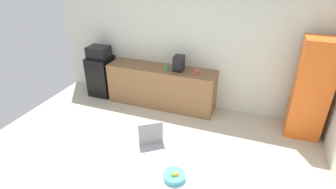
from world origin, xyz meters
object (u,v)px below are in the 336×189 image
(chair_gray, at_px, (152,143))
(fruit_bowl, at_px, (174,176))
(locker_cabinet, at_px, (312,90))
(mug_white, at_px, (197,72))
(mug_green, at_px, (167,68))
(round_table, at_px, (169,186))
(mini_fridge, at_px, (102,76))
(microwave, at_px, (99,52))
(coffee_maker, at_px, (179,63))

(chair_gray, relative_size, fruit_bowl, 3.10)
(locker_cabinet, height_order, mug_white, locker_cabinet)
(fruit_bowl, height_order, mug_white, mug_white)
(fruit_bowl, xyz_separation_m, mug_green, (-1.11, 2.70, 0.18))
(fruit_bowl, bearing_deg, round_table, -169.43)
(locker_cabinet, relative_size, chair_gray, 2.26)
(fruit_bowl, xyz_separation_m, mug_white, (-0.45, 2.70, 0.18))
(fruit_bowl, relative_size, mug_green, 2.07)
(mini_fridge, relative_size, microwave, 1.97)
(fruit_bowl, xyz_separation_m, coffee_maker, (-0.86, 2.76, 0.29))
(mug_white, bearing_deg, fruit_bowl, -80.54)
(mini_fridge, bearing_deg, microwave, 0.00)
(microwave, distance_m, chair_gray, 3.03)
(mug_green, bearing_deg, mug_white, 0.07)
(mini_fridge, distance_m, mug_white, 2.41)
(mini_fridge, xyz_separation_m, mug_white, (2.37, -0.06, 0.48))
(round_table, relative_size, fruit_bowl, 3.94)
(locker_cabinet, distance_m, chair_gray, 3.01)
(round_table, xyz_separation_m, mug_white, (-0.38, 2.71, 0.36))
(mini_fridge, height_order, chair_gray, mini_fridge)
(mini_fridge, distance_m, microwave, 0.60)
(fruit_bowl, relative_size, mug_white, 2.07)
(locker_cabinet, bearing_deg, fruit_bowl, -122.07)
(microwave, height_order, coffee_maker, coffee_maker)
(mug_green, bearing_deg, mini_fridge, 177.88)
(fruit_bowl, distance_m, coffee_maker, 2.91)
(round_table, xyz_separation_m, chair_gray, (-0.55, 0.77, -0.06))
(round_table, distance_m, mug_green, 2.93)
(microwave, bearing_deg, mini_fridge, 180.00)
(mug_green, bearing_deg, microwave, 177.88)
(mug_white, height_order, coffee_maker, coffee_maker)
(mini_fridge, xyz_separation_m, locker_cabinet, (4.49, -0.10, 0.47))
(locker_cabinet, distance_m, round_table, 3.21)
(coffee_maker, bearing_deg, chair_gray, -83.01)
(mug_green, bearing_deg, locker_cabinet, -0.76)
(chair_gray, relative_size, mug_white, 6.43)
(round_table, bearing_deg, microwave, 134.74)
(chair_gray, height_order, fruit_bowl, fruit_bowl)
(microwave, distance_m, fruit_bowl, 3.96)
(microwave, xyz_separation_m, coffee_maker, (1.95, 0.00, -0.01))
(fruit_bowl, height_order, mug_green, mug_green)
(mini_fridge, bearing_deg, round_table, -45.26)
(locker_cabinet, bearing_deg, round_table, -122.95)
(mini_fridge, xyz_separation_m, fruit_bowl, (2.82, -2.76, 0.29))
(microwave, relative_size, mug_green, 3.72)
(locker_cabinet, xyz_separation_m, chair_gray, (-2.29, -1.91, -0.41))
(mini_fridge, xyz_separation_m, microwave, (0.00, 0.00, 0.60))
(microwave, relative_size, round_table, 0.46)
(coffee_maker, bearing_deg, microwave, 180.00)
(chair_gray, xyz_separation_m, mug_green, (-0.49, 1.95, 0.43))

